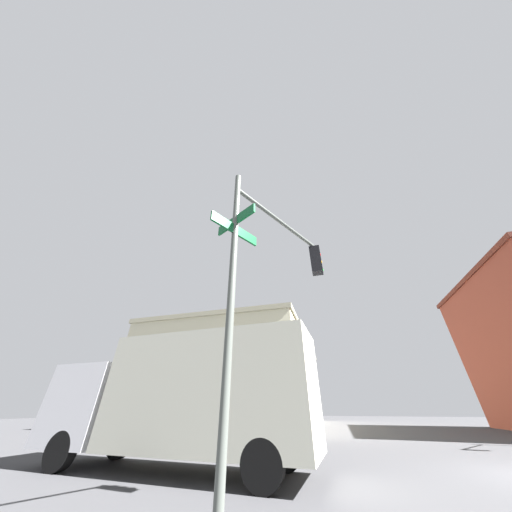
# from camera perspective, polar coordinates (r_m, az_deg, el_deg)

# --- Properties ---
(traffic_signal_near) EXTENTS (1.97, 3.32, 5.85)m
(traffic_signal_near) POSITION_cam_1_polar(r_m,az_deg,el_deg) (5.18, 5.92, -2.35)
(traffic_signal_near) COLOR #474C47
(traffic_signal_near) RESTS_ON ground_plane
(building_stucco) EXTENTS (15.17, 26.02, 8.62)m
(building_stucco) POSITION_cam_1_polar(r_m,az_deg,el_deg) (32.60, -1.78, -27.55)
(building_stucco) COLOR beige
(building_stucco) RESTS_ON ground_plane
(box_truck_second) EXTENTS (9.07, 2.98, 3.66)m
(box_truck_second) POSITION_cam_1_polar(r_m,az_deg,el_deg) (9.42, -16.41, -28.93)
(box_truck_second) COLOR silver
(box_truck_second) RESTS_ON ground_plane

